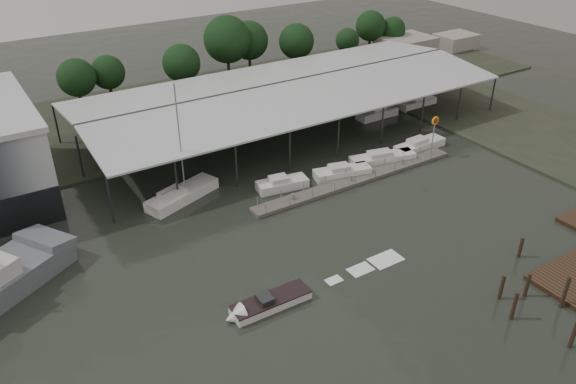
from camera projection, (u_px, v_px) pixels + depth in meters
ground at (298, 266)px, 51.91m from camera, size 200.00×200.00×0.00m
land_strip_far at (141, 119)px, 82.59m from camera, size 140.00×30.00×0.30m
land_strip_east at (521, 126)px, 80.22m from camera, size 20.00×60.00×0.30m
covered_boat_shed at (289, 86)px, 77.31m from camera, size 58.24×24.00×6.96m
floating_dock at (357, 180)px, 66.14m from camera, size 28.00×2.00×1.40m
shell_fuel_sign at (434, 129)px, 69.90m from camera, size 1.10×0.18×5.55m
distant_commercial_buildings at (422, 45)px, 111.30m from camera, size 22.00×8.00×4.00m
white_sailboat at (181, 195)px, 62.11m from camera, size 9.23×5.48×13.51m
speedboat_underway at (264, 305)px, 46.71m from camera, size 18.68×2.62×2.00m
moored_cruiser_0 at (282, 184)px, 64.40m from camera, size 6.17×3.14×1.70m
moored_cruiser_1 at (342, 172)px, 66.91m from camera, size 7.19×3.76×1.70m
moored_cruiser_2 at (382, 158)px, 70.17m from camera, size 8.65×4.13×1.70m
moored_cruiser_3 at (419, 145)px, 73.50m from camera, size 7.61×2.51×1.70m
mooring_pilings at (534, 295)px, 46.89m from camera, size 7.96×9.99×3.76m
horizon_tree_line at (250, 45)px, 94.97m from camera, size 65.80×10.04×11.66m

